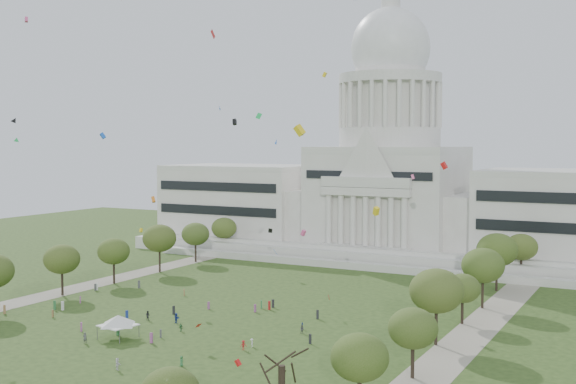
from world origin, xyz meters
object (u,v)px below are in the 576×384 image
at_px(capitol, 389,185).
at_px(event_tent, 118,320).
at_px(person_0, 376,354).
at_px(big_bare_tree, 282,360).

distance_m(capitol, event_tent, 120.82).
bearing_deg(person_0, capitol, 131.65).
relative_size(big_bare_tree, person_0, 6.37).
relative_size(big_bare_tree, event_tent, 1.40).
distance_m(capitol, person_0, 117.45).
bearing_deg(big_bare_tree, person_0, 90.06).
xyz_separation_m(capitol, big_bare_tree, (38.00, -141.59, -13.62)).
height_order(event_tent, person_0, event_tent).
relative_size(capitol, big_bare_tree, 12.50).
bearing_deg(person_0, big_bare_tree, -67.48).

